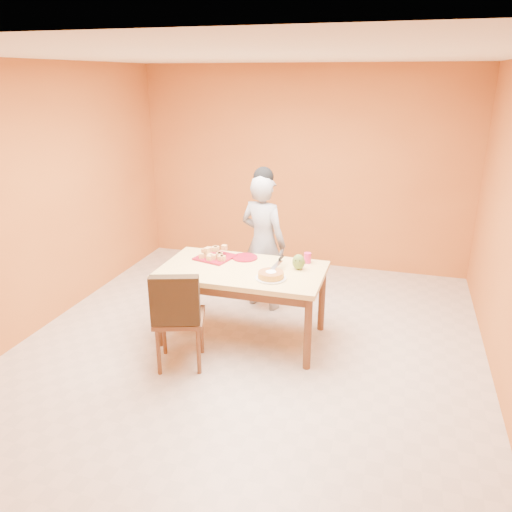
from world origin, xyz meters
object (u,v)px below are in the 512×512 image
(person, at_px, (263,243))
(magenta_glass, at_px, (308,258))
(checker_tin, at_px, (304,260))
(dining_chair, at_px, (178,316))
(egg_ornament, at_px, (299,262))
(red_dinner_plate, at_px, (245,257))
(dining_table, at_px, (243,277))
(sponge_cake, at_px, (271,275))
(pastry_platter, at_px, (215,257))

(person, height_order, magenta_glass, person)
(person, relative_size, checker_tin, 13.93)
(dining_chair, relative_size, egg_ornament, 6.25)
(red_dinner_plate, xyz_separation_m, magenta_glass, (0.65, 0.05, 0.04))
(person, distance_m, magenta_glass, 0.74)
(red_dinner_plate, bearing_deg, checker_tin, 6.15)
(egg_ornament, bearing_deg, dining_table, -172.65)
(person, xyz_separation_m, egg_ornament, (0.54, -0.65, 0.06))
(checker_tin, bearing_deg, sponge_cake, -111.52)
(dining_table, bearing_deg, sponge_cake, -27.52)
(red_dinner_plate, relative_size, checker_tin, 2.37)
(dining_chair, height_order, red_dinner_plate, dining_chair)
(dining_chair, distance_m, egg_ornament, 1.27)
(dining_table, height_order, person, person)
(egg_ornament, xyz_separation_m, checker_tin, (0.01, 0.22, -0.06))
(dining_chair, bearing_deg, checker_tin, 28.52)
(person, height_order, checker_tin, person)
(person, distance_m, egg_ornament, 0.85)
(person, height_order, sponge_cake, person)
(pastry_platter, bearing_deg, sponge_cake, -28.21)
(dining_table, relative_size, magenta_glass, 15.19)
(egg_ornament, relative_size, magenta_glass, 1.47)
(sponge_cake, bearing_deg, egg_ornament, 57.36)
(pastry_platter, relative_size, magenta_glass, 3.27)
(magenta_glass, bearing_deg, pastry_platter, -171.74)
(dining_table, relative_size, sponge_cake, 6.66)
(sponge_cake, bearing_deg, dining_chair, -146.79)
(dining_chair, distance_m, pastry_platter, 0.90)
(checker_tin, bearing_deg, red_dinner_plate, -173.85)
(dining_table, relative_size, egg_ornament, 10.35)
(dining_table, height_order, red_dinner_plate, red_dinner_plate)
(red_dinner_plate, relative_size, magenta_glass, 2.51)
(person, relative_size, red_dinner_plate, 5.87)
(pastry_platter, distance_m, checker_tin, 0.92)
(pastry_platter, height_order, sponge_cake, sponge_cake)
(magenta_glass, relative_size, checker_tin, 0.95)
(dining_chair, xyz_separation_m, checker_tin, (0.94, 1.01, 0.28))
(dining_chair, bearing_deg, egg_ornament, 21.88)
(sponge_cake, bearing_deg, red_dinner_plate, 131.12)
(red_dinner_plate, relative_size, egg_ornament, 1.71)
(sponge_cake, distance_m, magenta_glass, 0.57)
(person, bearing_deg, magenta_glass, 160.90)
(dining_chair, distance_m, magenta_glass, 1.43)
(sponge_cake, bearing_deg, checker_tin, 68.48)
(pastry_platter, height_order, egg_ornament, egg_ornament)
(egg_ornament, bearing_deg, checker_tin, 80.67)
(egg_ornament, distance_m, checker_tin, 0.23)
(dining_table, xyz_separation_m, red_dinner_plate, (-0.07, 0.28, 0.10))
(dining_table, height_order, dining_chair, dining_chair)
(checker_tin, bearing_deg, pastry_platter, -170.53)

